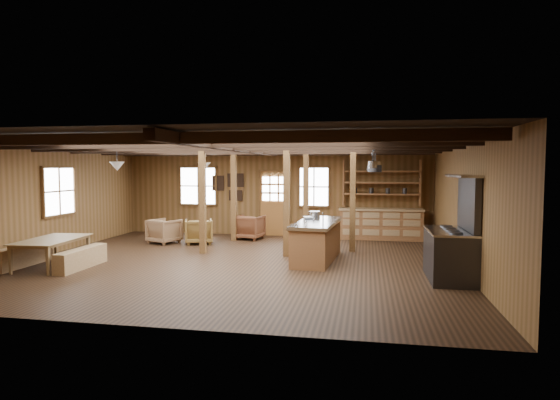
# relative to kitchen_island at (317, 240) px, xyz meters

# --- Properties ---
(room) EXTENTS (10.04, 9.04, 2.84)m
(room) POSITION_rel_kitchen_island_xyz_m (-1.80, -0.62, 0.92)
(room) COLOR black
(room) RESTS_ON ground
(ceiling_joists) EXTENTS (9.80, 8.82, 0.18)m
(ceiling_joists) POSITION_rel_kitchen_island_xyz_m (-1.80, -0.45, 2.20)
(ceiling_joists) COLOR black
(ceiling_joists) RESTS_ON ceiling
(timber_posts) EXTENTS (3.95, 2.35, 2.80)m
(timber_posts) POSITION_rel_kitchen_island_xyz_m (-1.28, 1.46, 0.92)
(timber_posts) COLOR #482B14
(timber_posts) RESTS_ON floor
(back_door) EXTENTS (1.02, 0.08, 2.15)m
(back_door) POSITION_rel_kitchen_island_xyz_m (-1.80, 3.83, 0.40)
(back_door) COLOR brown
(back_door) RESTS_ON floor
(window_back_left) EXTENTS (1.32, 0.06, 1.32)m
(window_back_left) POSITION_rel_kitchen_island_xyz_m (-4.40, 3.84, 1.12)
(window_back_left) COLOR white
(window_back_left) RESTS_ON wall_back
(window_back_right) EXTENTS (1.02, 0.06, 1.32)m
(window_back_right) POSITION_rel_kitchen_island_xyz_m (-0.50, 3.84, 1.12)
(window_back_right) COLOR white
(window_back_right) RESTS_ON wall_back
(window_left) EXTENTS (0.14, 1.24, 1.32)m
(window_left) POSITION_rel_kitchen_island_xyz_m (-6.76, -0.12, 1.12)
(window_left) COLOR white
(window_left) RESTS_ON wall_back
(notice_boards) EXTENTS (1.08, 0.03, 0.90)m
(notice_boards) POSITION_rel_kitchen_island_xyz_m (-3.30, 3.83, 1.16)
(notice_boards) COLOR silver
(notice_boards) RESTS_ON wall_back
(back_counter) EXTENTS (2.55, 0.60, 2.45)m
(back_counter) POSITION_rel_kitchen_island_xyz_m (1.60, 3.58, 0.12)
(back_counter) COLOR brown
(back_counter) RESTS_ON floor
(pendant_lamps) EXTENTS (1.86, 2.36, 0.66)m
(pendant_lamps) POSITION_rel_kitchen_island_xyz_m (-4.05, 0.38, 1.77)
(pendant_lamps) COLOR #323235
(pendant_lamps) RESTS_ON ceiling
(pot_rack) EXTENTS (0.33, 3.00, 0.45)m
(pot_rack) POSITION_rel_kitchen_island_xyz_m (1.31, -0.18, 1.78)
(pot_rack) COLOR #323235
(pot_rack) RESTS_ON ceiling
(kitchen_island) EXTENTS (1.08, 2.56, 1.20)m
(kitchen_island) POSITION_rel_kitchen_island_xyz_m (0.00, 0.00, 0.00)
(kitchen_island) COLOR brown
(kitchen_island) RESTS_ON floor
(step_stool) EXTENTS (0.45, 0.33, 0.40)m
(step_stool) POSITION_rel_kitchen_island_xyz_m (-0.04, -0.13, -0.28)
(step_stool) COLOR olive
(step_stool) RESTS_ON floor
(commercial_range) EXTENTS (0.87, 1.69, 2.08)m
(commercial_range) POSITION_rel_kitchen_island_xyz_m (2.85, -1.46, 0.19)
(commercial_range) COLOR #323235
(commercial_range) RESTS_ON floor
(dining_table) EXTENTS (1.15, 1.88, 0.63)m
(dining_table) POSITION_rel_kitchen_island_xyz_m (-5.70, -1.84, -0.16)
(dining_table) COLOR brown
(dining_table) RESTS_ON floor
(bench_wall) EXTENTS (0.32, 1.69, 0.46)m
(bench_wall) POSITION_rel_kitchen_island_xyz_m (-6.45, -1.84, -0.25)
(bench_wall) COLOR olive
(bench_wall) RESTS_ON floor
(bench_aisle) EXTENTS (0.30, 1.59, 0.44)m
(bench_aisle) POSITION_rel_kitchen_island_xyz_m (-5.02, -1.84, -0.26)
(bench_aisle) COLOR olive
(bench_aisle) RESTS_ON floor
(armchair_a) EXTENTS (1.00, 1.02, 0.72)m
(armchair_a) POSITION_rel_kitchen_island_xyz_m (-3.64, 1.80, -0.12)
(armchair_a) COLOR brown
(armchair_a) RESTS_ON floor
(armchair_b) EXTENTS (0.92, 0.94, 0.75)m
(armchair_b) POSITION_rel_kitchen_island_xyz_m (-2.40, 2.89, -0.10)
(armchair_b) COLOR #5B301B
(armchair_b) RESTS_ON floor
(armchair_c) EXTENTS (1.01, 1.03, 0.72)m
(armchair_c) POSITION_rel_kitchen_island_xyz_m (-4.66, 1.69, -0.12)
(armchair_c) COLOR brown
(armchair_c) RESTS_ON floor
(counter_pot) EXTENTS (0.28, 0.28, 0.17)m
(counter_pot) POSITION_rel_kitchen_island_xyz_m (-0.14, 0.74, 0.55)
(counter_pot) COLOR #BABDC2
(counter_pot) RESTS_ON kitchen_island
(bowl) EXTENTS (0.34, 0.34, 0.06)m
(bowl) POSITION_rel_kitchen_island_xyz_m (-0.26, 0.42, 0.49)
(bowl) COLOR silver
(bowl) RESTS_ON kitchen_island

